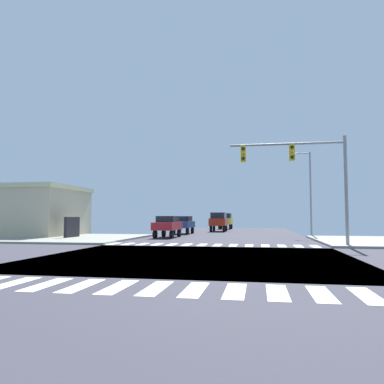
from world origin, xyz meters
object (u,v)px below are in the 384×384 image
object	(u,v)px
sedan_farside_1	(168,225)
suv_queued_2	(226,220)
sedan_crossing_2	(183,223)
bank_building	(15,211)
street_lamp	(308,186)
traffic_signal_mast	(299,165)
suv_nearside_1	(219,220)

from	to	relation	value
sedan_farside_1	suv_queued_2	distance (m)	24.35
sedan_crossing_2	suv_queued_2	bearing A→B (deg)	-99.90
bank_building	suv_queued_2	world-z (taller)	bank_building
sedan_crossing_2	suv_queued_2	world-z (taller)	suv_queued_2
street_lamp	traffic_signal_mast	bearing A→B (deg)	-99.52
traffic_signal_mast	suv_queued_2	world-z (taller)	traffic_signal_mast
street_lamp	suv_nearside_1	distance (m)	14.50
street_lamp	sedan_crossing_2	bearing A→B (deg)	165.63
street_lamp	bank_building	size ratio (longest dim) A/B	0.58
traffic_signal_mast	bank_building	distance (m)	26.38
street_lamp	suv_nearside_1	bearing A→B (deg)	131.66
suv_nearside_1	sedan_crossing_2	world-z (taller)	suv_nearside_1
traffic_signal_mast	sedan_crossing_2	bearing A→B (deg)	124.46
sedan_farside_1	suv_queued_2	world-z (taller)	suv_queued_2
suv_nearside_1	sedan_crossing_2	size ratio (longest dim) A/B	1.07
sedan_farside_1	street_lamp	bearing A→B (deg)	-162.93
street_lamp	sedan_crossing_2	size ratio (longest dim) A/B	1.82
bank_building	sedan_farside_1	bearing A→B (deg)	1.36
traffic_signal_mast	bank_building	xyz separation A→B (m)	(-25.06, 7.80, -2.67)
sedan_crossing_2	sedan_farside_1	bearing A→B (deg)	90.00
suv_nearside_1	street_lamp	bearing A→B (deg)	131.66
bank_building	suv_nearside_1	world-z (taller)	bank_building
street_lamp	bank_building	bearing A→B (deg)	-171.27
traffic_signal_mast	sedan_crossing_2	size ratio (longest dim) A/B	1.64
traffic_signal_mast	suv_queued_2	bearing A→B (deg)	102.87
traffic_signal_mast	suv_nearside_1	world-z (taller)	traffic_signal_mast
sedan_crossing_2	suv_queued_2	size ratio (longest dim) A/B	0.93
sedan_farside_1	sedan_crossing_2	xyz separation A→B (m)	(0.00, 6.98, 0.00)
traffic_signal_mast	sedan_crossing_2	xyz separation A→B (m)	(-10.38, 15.13, -3.88)
bank_building	suv_queued_2	size ratio (longest dim) A/B	2.94
bank_building	suv_queued_2	xyz separation A→B (m)	(17.67, 24.51, -0.94)
traffic_signal_mast	suv_nearside_1	size ratio (longest dim) A/B	1.54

